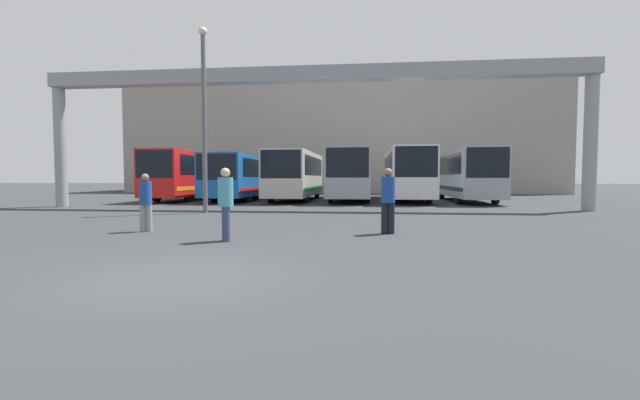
% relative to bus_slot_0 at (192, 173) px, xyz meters
% --- Properties ---
extents(ground_plane, '(200.00, 200.00, 0.00)m').
position_rel_bus_slot_0_xyz_m(ground_plane, '(9.32, -22.57, -1.87)').
color(ground_plane, '#2D3033').
extents(building_backdrop, '(43.24, 12.00, 11.18)m').
position_rel_bus_slot_0_xyz_m(building_backdrop, '(9.32, 18.05, 3.72)').
color(building_backdrop, gray).
rests_on(building_backdrop, ground).
extents(overhead_gantry, '(26.96, 0.80, 6.95)m').
position_rel_bus_slot_0_xyz_m(overhead_gantry, '(9.32, -7.84, 3.93)').
color(overhead_gantry, gray).
rests_on(overhead_gantry, ground).
extents(bus_slot_0, '(2.48, 10.63, 3.25)m').
position_rel_bus_slot_0_xyz_m(bus_slot_0, '(0.00, 0.00, 0.00)').
color(bus_slot_0, red).
rests_on(bus_slot_0, ground).
extents(bus_slot_1, '(2.61, 12.16, 3.01)m').
position_rel_bus_slot_0_xyz_m(bus_slot_1, '(3.73, 0.77, -0.13)').
color(bus_slot_1, '#1959A5').
rests_on(bus_slot_1, ground).
extents(bus_slot_2, '(2.54, 10.40, 3.20)m').
position_rel_bus_slot_0_xyz_m(bus_slot_2, '(7.46, -0.12, -0.03)').
color(bus_slot_2, beige).
rests_on(bus_slot_2, ground).
extents(bus_slot_3, '(2.61, 11.48, 3.30)m').
position_rel_bus_slot_0_xyz_m(bus_slot_3, '(11.19, 0.43, 0.03)').
color(bus_slot_3, '#999EA5').
rests_on(bus_slot_3, ground).
extents(bus_slot_4, '(2.52, 11.89, 3.35)m').
position_rel_bus_slot_0_xyz_m(bus_slot_4, '(14.92, 0.63, 0.06)').
color(bus_slot_4, silver).
rests_on(bus_slot_4, ground).
extents(bus_slot_5, '(2.45, 10.05, 3.26)m').
position_rel_bus_slot_0_xyz_m(bus_slot_5, '(18.65, -0.29, 0.00)').
color(bus_slot_5, '#999EA5').
rests_on(bus_slot_5, ground).
extents(pedestrian_mid_right, '(0.35, 0.35, 1.67)m').
position_rel_bus_slot_0_xyz_m(pedestrian_mid_right, '(5.93, -17.18, -0.98)').
color(pedestrian_mid_right, gray).
rests_on(pedestrian_mid_right, ground).
extents(pedestrian_mid_left, '(0.37, 0.37, 1.80)m').
position_rel_bus_slot_0_xyz_m(pedestrian_mid_left, '(8.85, -18.73, -0.92)').
color(pedestrian_mid_left, navy).
rests_on(pedestrian_mid_left, ground).
extents(pedestrian_near_center, '(0.38, 0.38, 1.82)m').
position_rel_bus_slot_0_xyz_m(pedestrian_near_center, '(12.87, -16.90, -0.91)').
color(pedestrian_near_center, black).
rests_on(pedestrian_near_center, ground).
extents(lamp_post, '(0.36, 0.36, 8.05)m').
position_rel_bus_slot_0_xyz_m(lamp_post, '(5.20, -10.74, 2.51)').
color(lamp_post, '#595B60').
rests_on(lamp_post, ground).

